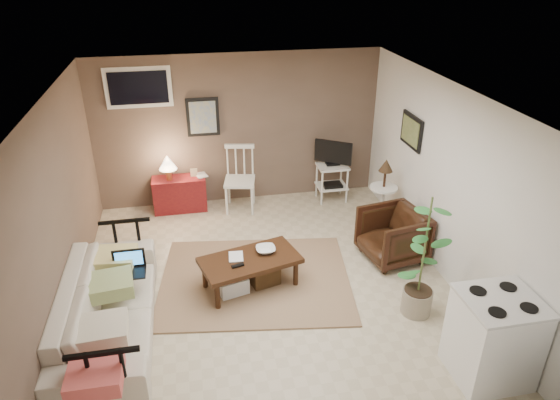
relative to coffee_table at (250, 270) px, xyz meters
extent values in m
plane|color=#C1B293|center=(0.20, 0.00, -0.25)|extent=(5.00, 5.00, 0.00)
cube|color=black|center=(-0.35, 2.47, 1.20)|extent=(0.50, 0.03, 0.60)
cube|color=black|center=(2.43, 1.05, 1.27)|extent=(0.03, 0.60, 0.45)
cube|color=silver|center=(-1.25, 2.47, 1.70)|extent=(0.96, 0.03, 0.60)
cube|color=#967557|center=(0.08, 0.13, -0.24)|extent=(2.61, 2.21, 0.02)
cube|color=#341C0E|center=(0.01, 0.00, 0.14)|extent=(1.30, 0.90, 0.06)
cylinder|color=#341C0E|center=(-0.43, -0.35, -0.06)|extent=(0.06, 0.06, 0.37)
cylinder|color=#341C0E|center=(0.56, -0.08, -0.06)|extent=(0.06, 0.06, 0.37)
cylinder|color=#341C0E|center=(-0.54, 0.09, -0.06)|extent=(0.06, 0.06, 0.37)
cylinder|color=#341C0E|center=(0.44, 0.35, -0.06)|extent=(0.06, 0.06, 0.37)
cube|color=black|center=(-0.16, -0.14, 0.19)|extent=(0.16, 0.09, 0.02)
cube|color=#473219|center=(0.18, 0.05, -0.11)|extent=(0.41, 0.37, 0.26)
cube|color=silver|center=(-0.23, -0.06, -0.13)|extent=(0.41, 0.37, 0.22)
imported|color=beige|center=(-1.60, -0.54, 0.21)|extent=(0.68, 2.33, 0.91)
cube|color=black|center=(-1.37, -0.20, 0.28)|extent=(0.36, 0.25, 0.02)
cube|color=black|center=(-1.37, -0.07, 0.40)|extent=(0.36, 0.02, 0.22)
cube|color=#3087DB|center=(-1.37, -0.08, 0.40)|extent=(0.30, 0.00, 0.18)
cube|color=maroon|center=(-0.80, 2.27, 0.03)|extent=(0.82, 0.37, 0.55)
cylinder|color=#B47E45|center=(-0.94, 2.23, 0.39)|extent=(0.09, 0.09, 0.18)
cone|color=#FBDDB5|center=(-0.94, 2.23, 0.59)|extent=(0.27, 0.27, 0.22)
cube|color=tan|center=(-0.55, 2.29, 0.36)|extent=(0.11, 0.02, 0.14)
cube|color=silver|center=(0.14, 2.10, 0.24)|extent=(0.55, 0.55, 0.04)
cylinder|color=silver|center=(-0.09, 1.94, -0.02)|extent=(0.04, 0.04, 0.46)
cylinder|color=silver|center=(0.30, 1.87, -0.02)|extent=(0.04, 0.04, 0.46)
cylinder|color=silver|center=(-0.02, 2.33, -0.02)|extent=(0.04, 0.04, 0.46)
cylinder|color=silver|center=(0.38, 2.26, -0.02)|extent=(0.04, 0.04, 0.46)
cube|color=silver|center=(0.18, 2.31, 0.75)|extent=(0.46, 0.13, 0.07)
cube|color=silver|center=(1.67, 2.15, 0.35)|extent=(0.48, 0.40, 0.04)
cube|color=silver|center=(1.67, 2.15, 0.00)|extent=(0.48, 0.40, 0.03)
cylinder|color=silver|center=(1.46, 1.98, 0.06)|extent=(0.03, 0.03, 0.62)
cylinder|color=silver|center=(1.88, 1.98, 0.06)|extent=(0.03, 0.03, 0.62)
cylinder|color=silver|center=(1.46, 2.32, 0.06)|extent=(0.03, 0.03, 0.62)
cylinder|color=silver|center=(1.88, 2.32, 0.06)|extent=(0.03, 0.03, 0.62)
cube|color=black|center=(1.67, 2.15, 0.39)|extent=(0.22, 0.12, 0.03)
cube|color=black|center=(1.67, 2.15, 0.60)|extent=(0.54, 0.38, 0.37)
cube|color=#F08A5D|center=(1.67, 2.15, 0.60)|extent=(0.44, 0.30, 0.30)
cube|color=black|center=(1.67, 2.11, 0.02)|extent=(0.31, 0.22, 0.09)
cylinder|color=silver|center=(2.15, 1.14, -0.23)|extent=(0.28, 0.28, 0.03)
cylinder|color=silver|center=(2.15, 1.14, 0.08)|extent=(0.06, 0.06, 0.61)
cylinder|color=silver|center=(2.15, 1.14, 0.39)|extent=(0.41, 0.41, 0.03)
cylinder|color=black|center=(2.15, 1.14, 0.54)|extent=(0.04, 0.04, 0.26)
cone|color=#352415|center=(2.15, 1.14, 0.74)|extent=(0.20, 0.20, 0.18)
imported|color=black|center=(1.96, 0.29, 0.14)|extent=(0.82, 0.86, 0.77)
cylinder|color=gray|center=(1.81, -0.84, -0.10)|extent=(0.34, 0.34, 0.30)
cylinder|color=#4C602D|center=(1.81, -0.84, 0.65)|extent=(0.02, 0.02, 1.18)
cube|color=white|center=(2.09, -1.85, 0.19)|extent=(0.68, 0.64, 0.88)
cube|color=silver|center=(2.09, -1.85, 0.65)|extent=(0.70, 0.66, 0.03)
cylinder|color=black|center=(1.93, -2.00, 0.67)|extent=(0.16, 0.16, 0.01)
cylinder|color=black|center=(2.24, -2.00, 0.67)|extent=(0.16, 0.16, 0.01)
cylinder|color=black|center=(1.93, -1.69, 0.67)|extent=(0.16, 0.16, 0.01)
cylinder|color=black|center=(2.24, -1.69, 0.67)|extent=(0.16, 0.16, 0.01)
imported|color=#341C0E|center=(0.22, 0.11, 0.29)|extent=(0.24, 0.06, 0.24)
imported|color=#341C0E|center=(-0.24, 0.06, 0.29)|extent=(0.17, 0.03, 0.24)
imported|color=#341C0E|center=(-0.52, 2.27, 0.41)|extent=(0.16, 0.06, 0.22)
camera|label=1|loc=(-0.61, -5.02, 3.52)|focal=32.00mm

